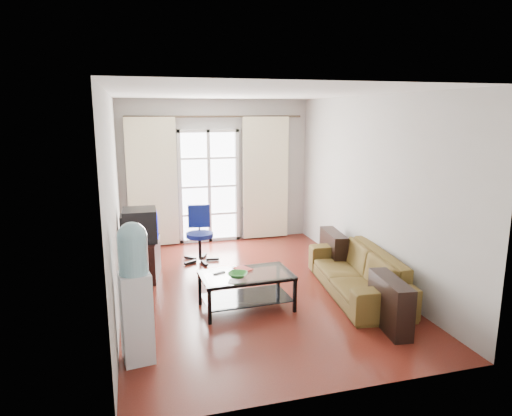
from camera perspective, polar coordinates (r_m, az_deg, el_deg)
The scene contains 20 objects.
floor at distance 6.61m, azimuth -0.56°, elevation -9.95°, with size 5.20×5.20×0.00m, color maroon.
ceiling at distance 6.14m, azimuth -0.62°, elevation 14.14°, with size 5.20×5.20×0.00m, color white.
wall_back at distance 8.74m, azimuth -5.01°, elevation 4.57°, with size 3.60×0.02×2.70m, color #B3B1AB.
wall_front at distance 3.85m, azimuth 9.52°, elevation -5.06°, with size 3.60×0.02×2.70m, color #B3B1AB.
wall_left at distance 6.03m, azimuth -17.34°, elevation 0.75°, with size 0.02×5.20×2.70m, color #B3B1AB.
wall_right at distance 6.91m, azimuth 13.99°, elevation 2.31°, with size 0.02×5.20×2.70m, color #B3B1AB.
french_door at distance 8.70m, azimuth -5.89°, elevation 2.69°, with size 1.16×0.06×2.15m.
curtain_rod at distance 8.57m, azimuth -5.02°, elevation 11.33°, with size 0.04×0.04×3.30m, color #4C3F2D.
curtain_left at distance 8.51m, azimuth -12.82°, elevation 3.09°, with size 0.90×0.07×2.35m, color #FEFACC.
curtain_right at distance 8.87m, azimuth 1.20°, elevation 3.74°, with size 0.90×0.07×2.35m, color #FEFACC.
radiator at distance 9.01m, azimuth 0.23°, elevation -1.76°, with size 0.64×0.12×0.64m, color #9A9A9D.
sofa at distance 6.48m, azimuth 12.51°, elevation -7.84°, with size 1.06×2.16×0.61m, color brown.
coffee_table at distance 5.87m, azimuth -1.21°, elevation -9.73°, with size 1.17×0.70×0.46m.
bowl at distance 5.69m, azimuth -2.30°, elevation -8.35°, with size 0.32×0.32×0.06m, color #338E3E.
book at distance 5.89m, azimuth -2.29°, elevation -7.82°, with size 0.26×0.28×0.02m, color #A71914.
remote at distance 5.82m, azimuth -4.62°, elevation -8.10°, with size 0.16×0.04×0.02m, color black.
tv_stand at distance 7.14m, azimuth -14.26°, elevation -6.18°, with size 0.53×0.79×0.58m, color black.
crt_tv at distance 6.97m, azimuth -14.47°, elevation -2.09°, with size 0.54×0.53×0.48m.
task_chair at distance 7.72m, azimuth -7.03°, elevation -4.64°, with size 0.71×0.71×0.93m.
water_cooler at distance 4.68m, azimuth -14.88°, elevation -9.90°, with size 0.34×0.33×1.44m.
Camera 1 is at (-1.58, -5.93, 2.46)m, focal length 32.00 mm.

